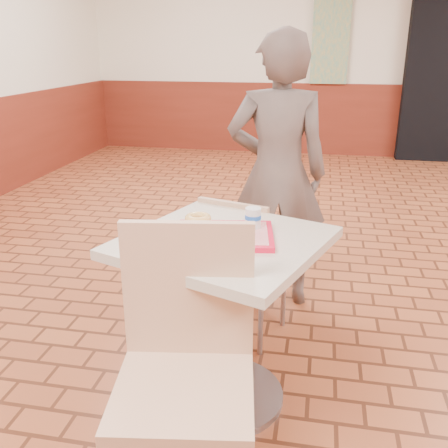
% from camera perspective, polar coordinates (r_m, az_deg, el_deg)
% --- Properties ---
extents(wainscot_band, '(8.00, 10.00, 1.00)m').
position_cam_1_polar(wainscot_band, '(2.70, 23.96, -4.49)').
color(wainscot_band, maroon).
rests_on(wainscot_band, ground).
extents(promo_poster, '(0.50, 0.03, 1.20)m').
position_cam_1_polar(promo_poster, '(7.34, 12.11, 20.08)').
color(promo_poster, gray).
rests_on(promo_poster, wainscot_band).
extents(main_table, '(0.75, 0.75, 0.79)m').
position_cam_1_polar(main_table, '(2.14, 0.00, -8.04)').
color(main_table, beige).
rests_on(main_table, ground).
extents(chair_main_front, '(0.52, 0.52, 0.98)m').
position_cam_1_polar(chair_main_front, '(1.74, -4.38, -14.77)').
color(chair_main_front, tan).
rests_on(chair_main_front, ground).
extents(chair_main_back, '(0.47, 0.47, 0.81)m').
position_cam_1_polar(chair_main_back, '(2.62, 1.94, -4.41)').
color(chair_main_back, tan).
rests_on(chair_main_back, ground).
extents(customer, '(0.64, 0.46, 1.62)m').
position_cam_1_polar(customer, '(2.96, 6.10, 5.67)').
color(customer, brown).
rests_on(customer, ground).
extents(serving_tray, '(0.40, 0.31, 0.02)m').
position_cam_1_polar(serving_tray, '(2.03, 0.00, -1.27)').
color(serving_tray, red).
rests_on(serving_tray, main_table).
extents(ring_donut, '(0.11, 0.11, 0.04)m').
position_cam_1_polar(ring_donut, '(2.13, -2.99, 0.64)').
color(ring_donut, '#EBB255').
rests_on(ring_donut, serving_tray).
extents(long_john_donut, '(0.14, 0.08, 0.04)m').
position_cam_1_polar(long_john_donut, '(1.94, 0.84, -1.24)').
color(long_john_donut, '#B68935').
rests_on(long_john_donut, serving_tray).
extents(paper_cup, '(0.07, 0.07, 0.08)m').
position_cam_1_polar(paper_cup, '(2.07, 3.34, 0.74)').
color(paper_cup, silver).
rests_on(paper_cup, serving_tray).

